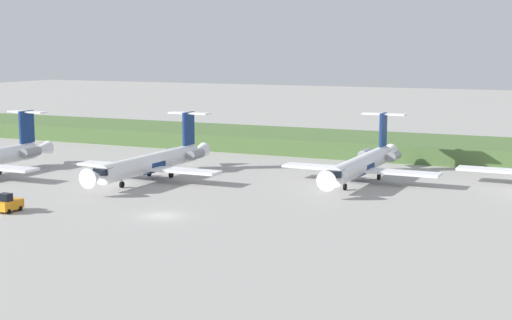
# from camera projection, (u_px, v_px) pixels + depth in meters

# --- Properties ---
(ground_plane) EXTENTS (500.00, 500.00, 0.00)m
(ground_plane) POSITION_uv_depth(u_px,v_px,m) (268.00, 176.00, 114.64)
(ground_plane) COLOR #9E9B96
(grass_berm) EXTENTS (320.00, 20.00, 3.02)m
(grass_berm) POSITION_uv_depth(u_px,v_px,m) (334.00, 143.00, 141.46)
(grass_berm) COLOR #4C6B38
(grass_berm) RESTS_ON ground
(regional_jet_third) EXTENTS (22.81, 31.00, 9.00)m
(regional_jet_third) POSITION_uv_depth(u_px,v_px,m) (153.00, 162.00, 111.97)
(regional_jet_third) COLOR white
(regional_jet_third) RESTS_ON ground
(regional_jet_fourth) EXTENTS (22.81, 31.00, 9.00)m
(regional_jet_fourth) POSITION_uv_depth(u_px,v_px,m) (363.00, 163.00, 110.28)
(regional_jet_fourth) COLOR white
(regional_jet_fourth) RESTS_ON ground
(baggage_tug) EXTENTS (1.72, 3.20, 2.30)m
(baggage_tug) POSITION_uv_depth(u_px,v_px,m) (8.00, 204.00, 89.67)
(baggage_tug) COLOR orange
(baggage_tug) RESTS_ON ground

